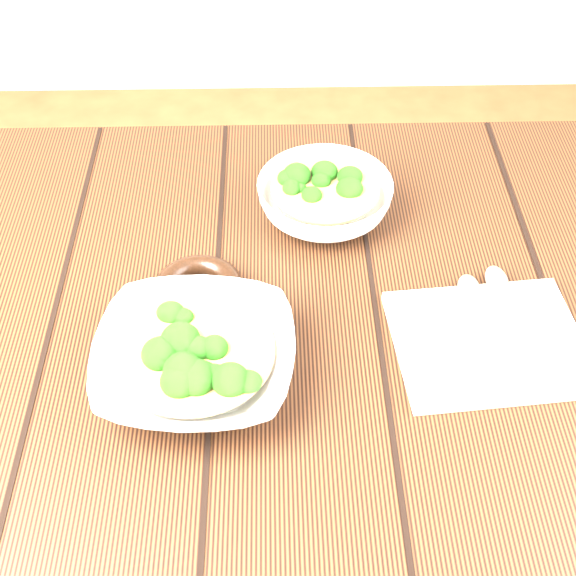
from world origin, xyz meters
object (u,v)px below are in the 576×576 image
(napkin, at_px, (488,342))
(soup_bowl_front, at_px, (195,359))
(table, at_px, (236,367))
(soup_bowl_back, at_px, (325,198))
(trivet, at_px, (198,289))

(napkin, bearing_deg, soup_bowl_front, -178.82)
(table, bearing_deg, soup_bowl_back, 53.86)
(table, xyz_separation_m, trivet, (-0.04, 0.02, 0.13))
(table, relative_size, soup_bowl_front, 5.00)
(soup_bowl_front, height_order, napkin, soup_bowl_front)
(soup_bowl_front, xyz_separation_m, soup_bowl_back, (0.16, 0.28, 0.00))
(napkin, bearing_deg, table, 161.52)
(trivet, height_order, napkin, trivet)
(table, xyz_separation_m, soup_bowl_front, (-0.04, -0.11, 0.15))
(trivet, distance_m, napkin, 0.36)
(soup_bowl_back, bearing_deg, soup_bowl_front, -119.79)
(soup_bowl_front, height_order, trivet, soup_bowl_front)
(soup_bowl_front, bearing_deg, table, 71.75)
(soup_bowl_back, distance_m, napkin, 0.31)
(trivet, bearing_deg, napkin, -14.40)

